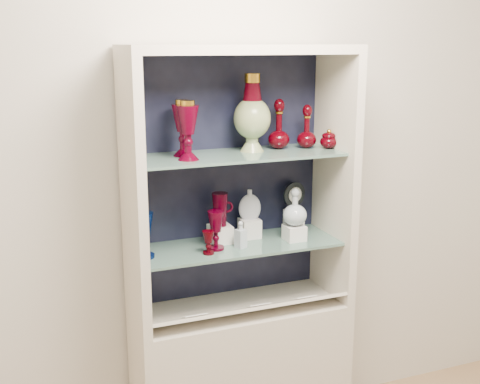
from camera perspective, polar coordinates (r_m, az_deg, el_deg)
name	(u,v)px	position (r m, az deg, el deg)	size (l,w,h in m)	color
wall_back	(223,161)	(2.86, -1.59, 2.93)	(3.50, 0.02, 2.80)	silver
cabinet_base	(240,378)	(3.04, 0.00, -17.19)	(1.00, 0.40, 0.75)	beige
cabinet_back_panel	(226,178)	(2.85, -1.38, 1.34)	(0.98, 0.02, 1.15)	black
cabinet_side_left	(133,196)	(2.55, -10.13, -0.39)	(0.04, 0.40, 1.15)	beige
cabinet_side_right	(334,178)	(2.88, 8.95, 1.31)	(0.04, 0.40, 1.15)	beige
cabinet_top_cap	(240,49)	(2.60, 0.00, 13.37)	(1.00, 0.40, 0.04)	beige
shelf_lower	(238,245)	(2.77, -0.15, -5.05)	(0.92, 0.34, 0.01)	slate
shelf_upper	(238,155)	(2.66, -0.16, 3.52)	(0.92, 0.34, 0.01)	slate
label_ledge	(249,309)	(2.76, 0.84, -11.07)	(0.92, 0.18, 0.01)	beige
label_card_0	(195,315)	(2.67, -4.32, -11.58)	(0.10, 0.07, 0.00)	white
label_card_1	(304,297)	(2.86, 6.09, -9.89)	(0.10, 0.07, 0.00)	white
label_card_2	(258,305)	(2.77, 1.76, -10.64)	(0.10, 0.07, 0.00)	white
pedestal_lamp_left	(188,130)	(2.51, -4.95, 5.83)	(0.10, 0.10, 0.25)	#440012
pedestal_lamp_right	(183,128)	(2.61, -5.47, 6.06)	(0.09, 0.09, 0.24)	#440012
enamel_urn	(252,113)	(2.71, 1.16, 7.52)	(0.17, 0.17, 0.35)	#0F441C
ruby_decanter_a	(279,121)	(2.78, 3.72, 6.74)	(0.10, 0.10, 0.26)	#3C0006
ruby_decanter_b	(307,125)	(2.81, 6.36, 6.32)	(0.09, 0.09, 0.21)	#3C0006
lidded_bowl	(329,139)	(2.82, 8.42, 5.03)	(0.08, 0.08, 0.09)	#3C0006
cobalt_goblet	(144,235)	(2.60, -9.08, -4.08)	(0.08, 0.08, 0.20)	#03103A
ruby_goblet_tall	(216,230)	(2.67, -2.30, -3.65)	(0.07, 0.07, 0.18)	#440012
ruby_goblet_small	(208,242)	(2.63, -3.01, -4.80)	(0.05, 0.05, 0.10)	#3C0006
riser_ruby_pitcher	(220,234)	(2.78, -1.89, -4.00)	(0.10, 0.10, 0.08)	silver
ruby_pitcher	(220,209)	(2.75, -1.91, -1.67)	(0.12, 0.07, 0.15)	#440012
clear_square_bottle	(241,234)	(2.70, 0.06, -4.04)	(0.04, 0.04, 0.12)	#A4B5BF
riser_flat_flask	(250,228)	(2.85, 0.92, -3.44)	(0.09, 0.09, 0.09)	silver
flat_flask	(250,204)	(2.82, 0.92, -1.14)	(0.11, 0.04, 0.15)	#B0B8C6
riser_clear_round_decanter	(294,233)	(2.83, 5.17, -3.86)	(0.09, 0.09, 0.07)	silver
clear_round_decanter	(295,208)	(2.79, 5.23, -1.53)	(0.11, 0.11, 0.17)	#A4B5BF
riser_cameo_medallion	(294,220)	(2.97, 5.11, -2.64)	(0.08, 0.08, 0.10)	silver
cameo_medallion	(294,196)	(2.94, 5.16, -0.36)	(0.12, 0.04, 0.14)	black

